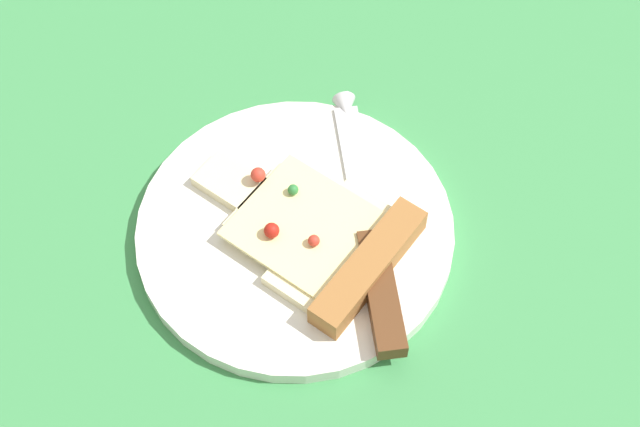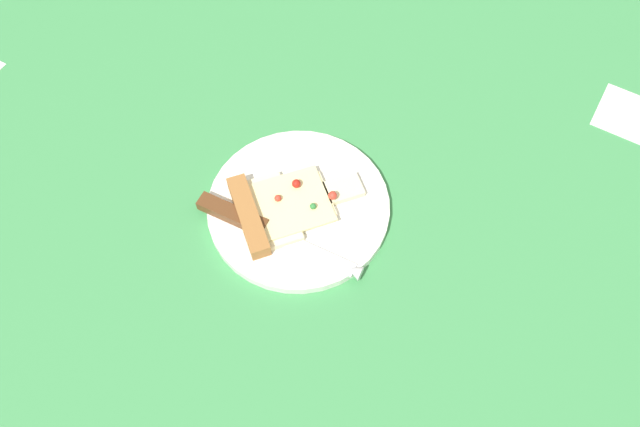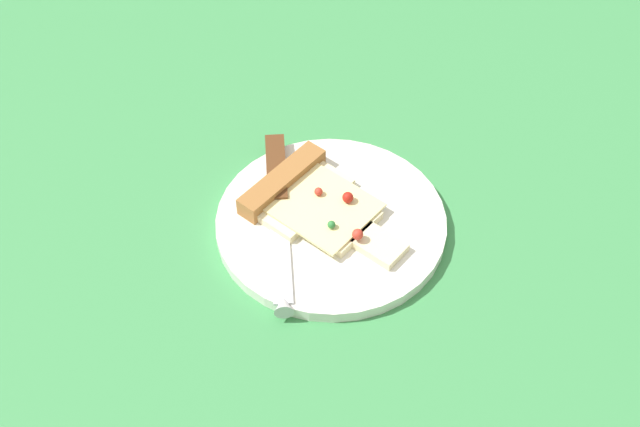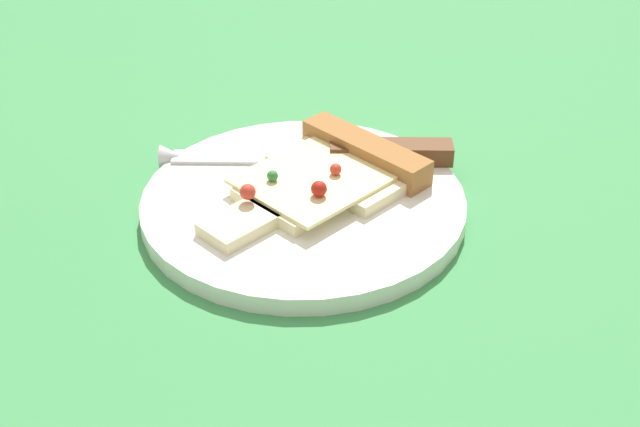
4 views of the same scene
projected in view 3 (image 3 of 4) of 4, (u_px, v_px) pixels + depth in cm
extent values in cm
cube|color=#3D8C4C|center=(320.00, 307.00, 84.98)|extent=(159.09, 159.09, 3.00)
cylinder|color=white|center=(331.00, 223.00, 89.63)|extent=(25.01, 25.01, 1.43)
cube|color=beige|center=(303.00, 198.00, 90.41)|extent=(11.72, 12.25, 1.00)
cube|color=beige|center=(342.00, 222.00, 88.08)|extent=(8.94, 9.11, 1.00)
cube|color=beige|center=(379.00, 246.00, 85.96)|extent=(6.29, 6.12, 1.00)
cube|color=#F2E099|center=(324.00, 207.00, 88.65)|extent=(13.58, 13.49, 0.30)
cube|color=#9E6633|center=(282.00, 182.00, 91.23)|extent=(9.79, 10.80, 2.20)
sphere|color=red|center=(319.00, 192.00, 89.34)|extent=(0.91, 0.91, 0.91)
sphere|color=red|center=(358.00, 234.00, 85.15)|extent=(1.20, 1.20, 1.20)
sphere|color=#2D7A38|center=(331.00, 225.00, 86.24)|extent=(0.86, 0.86, 0.86)
sphere|color=#B21E14|center=(348.00, 197.00, 88.57)|extent=(1.21, 1.21, 1.21)
cube|color=silver|center=(281.00, 257.00, 85.41)|extent=(2.70, 12.10, 0.30)
cone|color=silver|center=(284.00, 304.00, 81.45)|extent=(2.11, 2.11, 2.00)
cube|color=#593319|center=(276.00, 170.00, 92.83)|extent=(2.78, 10.11, 1.60)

